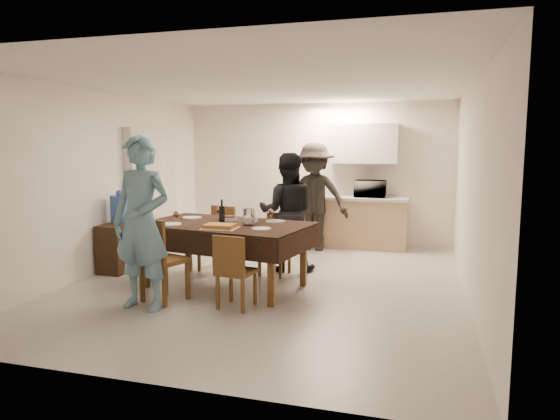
{
  "coord_description": "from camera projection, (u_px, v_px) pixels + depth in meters",
  "views": [
    {
      "loc": [
        1.93,
        -6.21,
        1.82
      ],
      "look_at": [
        0.24,
        -0.3,
        1.02
      ],
      "focal_mm": 32.0,
      "sensor_mm": 36.0,
      "label": 1
    }
  ],
  "objects": [
    {
      "name": "upper_cabinet",
      "position": [
        364.0,
        144.0,
        8.89
      ],
      "size": [
        1.2,
        0.34,
        0.7
      ],
      "primitive_type": "cube",
      "color": "silver",
      "rests_on": "wall_back"
    },
    {
      "name": "salad_bowl",
      "position": [
        251.0,
        220.0,
        6.47
      ],
      "size": [
        0.18,
        0.18,
        0.07
      ],
      "primitive_type": "cylinder",
      "color": "silver",
      "rests_on": "dining_table"
    },
    {
      "name": "wine_glass_a",
      "position": [
        176.0,
        218.0,
        6.28
      ],
      "size": [
        0.08,
        0.08,
        0.17
      ],
      "primitive_type": null,
      "color": "white",
      "rests_on": "dining_table"
    },
    {
      "name": "kitchen_worktop",
      "position": [
        345.0,
        198.0,
        8.96
      ],
      "size": [
        2.24,
        0.64,
        0.05
      ],
      "primitive_type": "cube",
      "color": "beige",
      "rests_on": "kitchen_base_cabinet"
    },
    {
      "name": "chair_near_left",
      "position": [
        160.0,
        251.0,
        5.73
      ],
      "size": [
        0.57,
        0.58,
        0.54
      ],
      "rotation": [
        0.0,
        0.0,
        -0.3
      ],
      "color": "brown",
      "rests_on": "floor"
    },
    {
      "name": "wall_front",
      "position": [
        148.0,
        217.0,
        3.66
      ],
      "size": [
        5.0,
        0.02,
        2.6
      ],
      "primitive_type": "cube",
      "color": "white",
      "rests_on": "floor"
    },
    {
      "name": "mushroom_dish",
      "position": [
        229.0,
        219.0,
        6.66
      ],
      "size": [
        0.21,
        0.21,
        0.04
      ],
      "primitive_type": "cylinder",
      "color": "silver",
      "rests_on": "dining_table"
    },
    {
      "name": "wine_glass_b",
      "position": [
        271.0,
        215.0,
        6.46
      ],
      "size": [
        0.08,
        0.08,
        0.18
      ],
      "primitive_type": null,
      "color": "white",
      "rests_on": "dining_table"
    },
    {
      "name": "chair_far_right",
      "position": [
        273.0,
        239.0,
        6.93
      ],
      "size": [
        0.44,
        0.44,
        0.47
      ],
      "rotation": [
        0.0,
        0.0,
        3.01
      ],
      "color": "brown",
      "rests_on": "floor"
    },
    {
      "name": "plate_far_right",
      "position": [
        276.0,
        221.0,
        6.5
      ],
      "size": [
        0.26,
        0.26,
        0.01
      ],
      "primitive_type": "cylinder",
      "color": "silver",
      "rests_on": "dining_table"
    },
    {
      "name": "wine_glass_c",
      "position": [
        219.0,
        213.0,
        6.71
      ],
      "size": [
        0.08,
        0.08,
        0.17
      ],
      "primitive_type": null,
      "color": "white",
      "rests_on": "dining_table"
    },
    {
      "name": "person_far",
      "position": [
        287.0,
        212.0,
        7.23
      ],
      "size": [
        0.95,
        0.8,
        1.72
      ],
      "primitive_type": "imported",
      "rotation": [
        0.0,
        0.0,
        3.34
      ],
      "color": "black",
      "rests_on": "floor"
    },
    {
      "name": "ceiling",
      "position": [
        268.0,
        84.0,
        6.35
      ],
      "size": [
        5.0,
        6.0,
        0.02
      ],
      "primitive_type": "cube",
      "color": "white",
      "rests_on": "wall_back"
    },
    {
      "name": "wine_bottle",
      "position": [
        222.0,
        211.0,
        6.42
      ],
      "size": [
        0.08,
        0.08,
        0.3
      ],
      "primitive_type": null,
      "color": "black",
      "rests_on": "dining_table"
    },
    {
      "name": "person_kitchen",
      "position": [
        314.0,
        197.0,
        8.66
      ],
      "size": [
        1.2,
        0.69,
        1.86
      ],
      "primitive_type": "imported",
      "color": "black",
      "rests_on": "floor"
    },
    {
      "name": "microwave",
      "position": [
        370.0,
        189.0,
        8.82
      ],
      "size": [
        0.54,
        0.36,
        0.3
      ],
      "primitive_type": "imported",
      "rotation": [
        0.0,
        0.0,
        3.14
      ],
      "color": "silver",
      "rests_on": "kitchen_worktop"
    },
    {
      "name": "wall_right",
      "position": [
        473.0,
        190.0,
        5.84
      ],
      "size": [
        0.02,
        6.0,
        2.6
      ],
      "primitive_type": "cube",
      "color": "white",
      "rests_on": "floor"
    },
    {
      "name": "stub_partition",
      "position": [
        152.0,
        192.0,
        8.36
      ],
      "size": [
        0.15,
        1.4,
        2.1
      ],
      "primitive_type": "cube",
      "color": "silver",
      "rests_on": "floor"
    },
    {
      "name": "chair_far_left",
      "position": [
        213.0,
        233.0,
        7.17
      ],
      "size": [
        0.52,
        0.52,
        0.5
      ],
      "rotation": [
        0.0,
        0.0,
        2.89
      ],
      "color": "brown",
      "rests_on": "floor"
    },
    {
      "name": "kitchen_base_cabinet",
      "position": [
        344.0,
        223.0,
        9.02
      ],
      "size": [
        2.2,
        0.6,
        0.86
      ],
      "primitive_type": "cube",
      "color": "tan",
      "rests_on": "floor"
    },
    {
      "name": "chair_near_right",
      "position": [
        234.0,
        264.0,
        5.51
      ],
      "size": [
        0.43,
        0.43,
        0.46
      ],
      "rotation": [
        0.0,
        0.0,
        -0.12
      ],
      "color": "brown",
      "rests_on": "floor"
    },
    {
      "name": "plate_near_right",
      "position": [
        261.0,
        229.0,
        5.93
      ],
      "size": [
        0.24,
        0.24,
        0.01
      ],
      "primitive_type": "cylinder",
      "color": "silver",
      "rests_on": "dining_table"
    },
    {
      "name": "person_near",
      "position": [
        142.0,
        223.0,
        5.51
      ],
      "size": [
        0.75,
        0.53,
        1.94
      ],
      "primitive_type": "imported",
      "rotation": [
        0.0,
        0.0,
        -0.1
      ],
      "color": "#6598B2",
      "rests_on": "floor"
    },
    {
      "name": "wall_left",
      "position": [
        104.0,
        182.0,
        7.2
      ],
      "size": [
        0.02,
        6.0,
        2.6
      ],
      "primitive_type": "cube",
      "color": "white",
      "rests_on": "floor"
    },
    {
      "name": "water_pitcher",
      "position": [
        249.0,
        217.0,
        6.22
      ],
      "size": [
        0.14,
        0.14,
        0.21
      ],
      "primitive_type": "cylinder",
      "color": "white",
      "rests_on": "dining_table"
    },
    {
      "name": "console",
      "position": [
        121.0,
        247.0,
        7.31
      ],
      "size": [
        0.38,
        0.75,
        0.7
      ],
      "primitive_type": "cube",
      "color": "#321F10",
      "rests_on": "floor"
    },
    {
      "name": "dining_table",
      "position": [
        224.0,
        226.0,
        6.39
      ],
      "size": [
        2.3,
        1.58,
        0.83
      ],
      "rotation": [
        0.0,
        0.0,
        -0.17
      ],
      "color": "black",
      "rests_on": "floor"
    },
    {
      "name": "savoury_tart",
      "position": [
        220.0,
        226.0,
        5.99
      ],
      "size": [
        0.43,
        0.33,
        0.05
      ],
      "primitive_type": "cube",
      "rotation": [
        0.0,
        0.0,
        0.04
      ],
      "color": "gold",
      "rests_on": "dining_table"
    },
    {
      "name": "floor",
      "position": [
        269.0,
        282.0,
        6.69
      ],
      "size": [
        5.0,
        6.0,
        0.02
      ],
      "primitive_type": "cube",
      "color": "#ADADA8",
      "rests_on": "ground"
    },
    {
      "name": "plate_far_left",
      "position": [
        192.0,
        218.0,
        6.83
      ],
      "size": [
        0.26,
        0.26,
        0.02
      ],
      "primitive_type": "cylinder",
      "color": "silver",
      "rests_on": "dining_table"
    },
    {
      "name": "plate_near_left",
      "position": [
        171.0,
        224.0,
        6.26
      ],
      "size": [
        0.27,
        0.27,
        0.02
      ],
      "primitive_type": "cylinder",
      "color": "silver",
      "rests_on": "dining_table"
    },
    {
      "name": "wall_back",
      "position": [
        316.0,
        173.0,
        9.38
      ],
      "size": [
        5.0,
        0.02,
        2.6
      ],
      "primitive_type": "cube",
      "color": "white",
      "rests_on": "floor"
    },
    {
      "name": "water_jug",
      "position": [
        120.0,
        209.0,
        7.23
      ],
      "size": [
        0.27,
        0.27,
        0.41
      ],
      "primitive_type": "cylinder",
      "color": "#365FAE",
      "rests_on": "console"
    }
  ]
}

